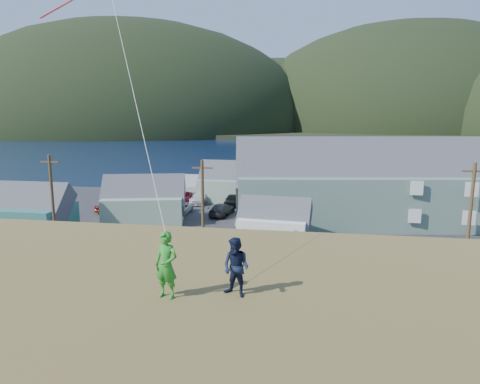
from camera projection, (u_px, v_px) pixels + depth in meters
name	position (u px, v px, depth m)	size (l,w,h in m)	color
ground	(230.00, 277.00, 32.08)	(900.00, 900.00, 0.00)	#0A1638
grass_strip	(225.00, 286.00, 30.13)	(110.00, 8.00, 0.10)	#4C3D19
waterfront_lot	(258.00, 221.00, 48.57)	(72.00, 36.00, 0.12)	#28282B
wharf	(239.00, 184.00, 71.78)	(26.00, 14.00, 0.90)	gray
far_shore	(304.00, 128.00, 352.28)	(900.00, 320.00, 2.00)	black
far_hills	(354.00, 129.00, 297.32)	(760.00, 265.00, 143.00)	black
lodge	(387.00, 184.00, 46.57)	(33.89, 14.14, 11.56)	slate
shed_teal	(29.00, 211.00, 42.82)	(8.19, 5.79, 6.42)	#2A6163
shed_palegreen_near	(144.00, 201.00, 47.40)	(10.05, 7.54, 6.52)	gray
shed_white	(274.00, 222.00, 39.82)	(7.12, 5.10, 5.32)	white
shed_palegreen_far	(237.00, 183.00, 59.24)	(10.42, 6.20, 6.86)	gray
utility_poles	(230.00, 215.00, 32.78)	(32.19, 0.24, 8.70)	#47331E
parked_cars	(200.00, 204.00, 54.00)	(24.06, 13.61, 1.58)	black
kite_flyer_green	(166.00, 265.00, 11.26)	(0.66, 0.43, 1.80)	#258524
kite_flyer_navy	(236.00, 267.00, 11.38)	(0.78, 0.61, 1.60)	#131A34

